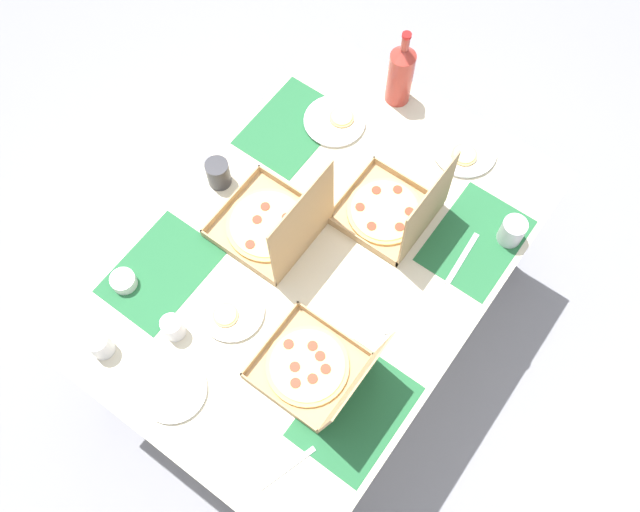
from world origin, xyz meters
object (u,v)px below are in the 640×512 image
(plate_far_left, at_px, (173,390))
(cup_clear_left, at_px, (173,328))
(plate_near_left, at_px, (464,151))
(plate_far_right, at_px, (232,312))
(plate_near_right, at_px, (335,121))
(cup_spare, at_px, (218,173))
(soda_bottle, at_px, (401,73))
(cup_dark, at_px, (100,345))
(condiment_bowl, at_px, (124,281))
(pizza_box_center, at_px, (275,225))
(cup_red, at_px, (512,231))
(pizza_box_edge_far, at_px, (394,211))
(pizza_box_corner_left, at_px, (317,370))

(plate_far_left, height_order, cup_clear_left, cup_clear_left)
(plate_near_left, xyz_separation_m, plate_far_right, (0.93, -0.28, 0.00))
(plate_near_right, xyz_separation_m, cup_spare, (0.43, -0.18, 0.04))
(soda_bottle, xyz_separation_m, cup_spare, (0.65, -0.29, -0.08))
(cup_dark, distance_m, condiment_bowl, 0.22)
(pizza_box_center, xyz_separation_m, cup_red, (-0.43, 0.63, -0.00))
(plate_near_right, height_order, cup_red, cup_red)
(plate_near_left, height_order, cup_clear_left, cup_clear_left)
(cup_red, xyz_separation_m, cup_spare, (0.39, -0.90, 0.00))
(plate_far_left, xyz_separation_m, cup_spare, (-0.64, -0.35, 0.04))
(plate_far_left, xyz_separation_m, cup_clear_left, (-0.14, -0.12, 0.04))
(plate_near_right, height_order, cup_spare, cup_spare)
(cup_dark, xyz_separation_m, condiment_bowl, (-0.20, -0.10, -0.02))
(pizza_box_edge_far, xyz_separation_m, soda_bottle, (-0.42, -0.26, 0.08))
(pizza_box_center, distance_m, cup_red, 0.76)
(condiment_bowl, bearing_deg, cup_dark, 25.76)
(plate_near_right, relative_size, soda_bottle, 0.68)
(pizza_box_edge_far, distance_m, cup_red, 0.38)
(cup_clear_left, distance_m, condiment_bowl, 0.24)
(pizza_box_corner_left, relative_size, cup_dark, 3.60)
(plate_far_right, relative_size, plate_far_left, 1.00)
(cup_red, bearing_deg, pizza_box_edge_far, -65.04)
(plate_far_left, bearing_deg, pizza_box_corner_left, 132.91)
(soda_bottle, height_order, cup_spare, soda_bottle)
(pizza_box_corner_left, height_order, pizza_box_center, pizza_box_center)
(cup_clear_left, xyz_separation_m, cup_dark, (0.17, -0.14, 0.00))
(pizza_box_center, relative_size, plate_near_right, 1.58)
(plate_far_left, bearing_deg, cup_spare, -151.35)
(cup_spare, bearing_deg, cup_red, 113.43)
(cup_red, distance_m, condiment_bowl, 1.24)
(plate_near_left, bearing_deg, plate_far_right, -16.48)
(plate_far_right, distance_m, cup_clear_left, 0.18)
(plate_near_left, relative_size, plate_far_left, 1.12)
(cup_red, bearing_deg, cup_dark, -37.38)
(cup_spare, bearing_deg, cup_clear_left, 25.10)
(cup_red, xyz_separation_m, cup_dark, (1.06, -0.81, -0.00))
(cup_red, bearing_deg, pizza_box_center, -55.55)
(pizza_box_center, height_order, pizza_box_edge_far, pizza_box_center)
(pizza_box_edge_far, relative_size, cup_spare, 3.16)
(plate_near_right, xyz_separation_m, cup_dark, (1.09, -0.08, 0.04))
(plate_far_left, bearing_deg, soda_bottle, -177.47)
(plate_near_right, bearing_deg, condiment_bowl, -11.34)
(pizza_box_edge_far, relative_size, cup_clear_left, 3.62)
(plate_near_left, bearing_deg, plate_near_right, -69.51)
(pizza_box_center, distance_m, soda_bottle, 0.69)
(plate_far_right, xyz_separation_m, soda_bottle, (-0.99, -0.04, 0.12))
(plate_near_right, bearing_deg, pizza_box_edge_far, 62.07)
(pizza_box_center, bearing_deg, plate_far_left, 7.46)
(pizza_box_corner_left, relative_size, condiment_bowl, 4.17)
(soda_bottle, relative_size, condiment_bowl, 4.06)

